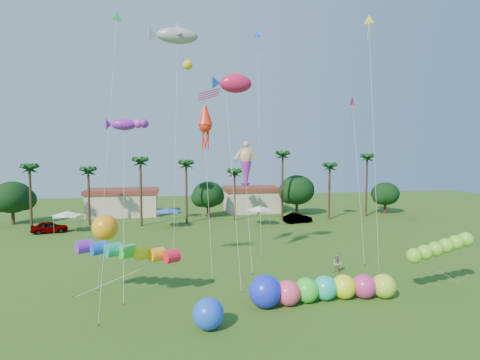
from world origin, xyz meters
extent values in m
plane|color=#285116|center=(0.00, 0.00, 0.00)|extent=(160.00, 160.00, 0.00)
cylinder|color=#3A2819|center=(-26.00, 40.00, 4.50)|extent=(0.36, 0.36, 9.00)
cylinder|color=#3A2819|center=(-18.00, 41.00, 4.25)|extent=(0.36, 0.36, 8.50)
cylinder|color=#3A2819|center=(-10.00, 39.00, 5.00)|extent=(0.36, 0.36, 10.00)
cylinder|color=#3A2819|center=(-3.00, 40.00, 4.75)|extent=(0.36, 0.36, 9.50)
cylinder|color=#3A2819|center=(5.00, 41.00, 4.00)|extent=(0.36, 0.36, 8.00)
cylinder|color=#3A2819|center=(13.00, 40.00, 5.50)|extent=(0.36, 0.36, 11.00)
cylinder|color=#3A2819|center=(21.00, 39.00, 4.50)|extent=(0.36, 0.36, 9.00)
cylinder|color=#3A2819|center=(29.00, 41.00, 5.25)|extent=(0.36, 0.36, 10.50)
sphere|color=#113814|center=(-30.00, 44.00, 4.34)|extent=(5.88, 5.88, 5.88)
sphere|color=#113814|center=(1.00, 45.00, 4.03)|extent=(5.46, 5.46, 5.46)
sphere|color=#113814|center=(17.00, 44.00, 4.65)|extent=(6.30, 6.30, 6.30)
sphere|color=#113814|center=(34.00, 43.00, 3.72)|extent=(5.04, 5.04, 5.04)
cube|color=beige|center=(-14.00, 50.00, 2.00)|extent=(12.00, 7.00, 4.00)
cube|color=beige|center=(10.00, 50.00, 2.00)|extent=(10.00, 7.00, 4.00)
pyramid|color=white|center=(-20.00, 36.00, 2.75)|extent=(3.00, 3.00, 0.60)
pyramid|color=blue|center=(-6.00, 37.00, 2.75)|extent=(3.00, 3.00, 0.60)
pyramid|color=white|center=(8.00, 36.00, 2.75)|extent=(3.00, 3.00, 0.60)
imported|color=#4C4C54|center=(-22.41, 36.16, 0.81)|extent=(5.04, 2.80, 1.62)
imported|color=#4C4C54|center=(14.67, 36.90, 0.76)|extent=(4.85, 2.48, 1.52)
imported|color=gray|center=(9.61, 11.86, 0.86)|extent=(1.06, 0.99, 1.73)
sphere|color=#FE4276|center=(2.74, 5.56, 0.93)|extent=(1.86, 1.86, 1.86)
sphere|color=#3CE435|center=(4.28, 5.86, 0.93)|extent=(1.86, 1.86, 1.86)
sphere|color=#1CC7B6|center=(5.83, 6.02, 0.93)|extent=(1.86, 1.86, 1.86)
sphere|color=#DDFF1A|center=(7.38, 6.00, 0.93)|extent=(1.86, 1.86, 1.86)
sphere|color=#CF3086|center=(8.94, 5.81, 0.93)|extent=(1.86, 1.86, 1.86)
sphere|color=#B0EA34|center=(10.49, 5.55, 0.93)|extent=(1.86, 1.86, 1.86)
sphere|color=#1C2CFC|center=(0.98, 5.53, 1.19)|extent=(2.42, 2.42, 2.38)
sphere|color=blue|center=(-3.43, 2.90, 1.01)|extent=(2.01, 2.01, 2.01)
cylinder|color=red|center=(-7.60, 8.72, 3.26)|extent=(7.62, 3.81, 1.05)
cylinder|color=silver|center=(-9.42, 9.40, 1.63)|extent=(7.54, 1.39, 3.29)
cylinder|color=brown|center=(-13.18, 10.08, 0.08)|extent=(0.08, 0.08, 0.16)
ellipsoid|color=#7AD12E|center=(13.12, 5.66, 3.14)|extent=(6.60, 2.01, 1.42)
cylinder|color=silver|center=(15.95, 6.36, 1.57)|extent=(5.68, 1.44, 3.16)
cylinder|color=brown|center=(18.78, 7.07, 0.08)|extent=(0.08, 0.08, 0.16)
sphere|color=orange|center=(-10.13, 6.64, 6.07)|extent=(1.93, 1.93, 1.76)
cylinder|color=silver|center=(-10.27, 5.66, 3.04)|extent=(0.31, 1.98, 6.08)
cylinder|color=brown|center=(-10.41, 4.69, 0.08)|extent=(0.08, 0.08, 0.16)
cylinder|color=silver|center=(1.84, 14.96, 4.89)|extent=(0.28, 4.23, 9.80)
cylinder|color=brown|center=(1.71, 12.86, 0.08)|extent=(0.08, 0.08, 0.16)
ellipsoid|color=#D2174B|center=(0.30, 13.72, 17.52)|extent=(4.70, 3.07, 1.86)
cylinder|color=silver|center=(0.08, 11.18, 8.76)|extent=(0.47, 5.12, 17.52)
cylinder|color=brown|center=(-0.14, 8.63, 0.08)|extent=(0.08, 0.08, 0.16)
ellipsoid|color=#999DA7|center=(-4.65, 22.24, 24.04)|extent=(6.34, 4.44, 2.14)
cylinder|color=silver|center=(-5.04, 19.62, 12.02)|extent=(0.81, 5.27, 24.04)
cylinder|color=brown|center=(-5.43, 16.99, 0.08)|extent=(0.08, 0.08, 0.16)
cone|color=#FF3114|center=(-2.22, 16.42, 13.87)|extent=(1.83, 1.83, 4.15)
cylinder|color=silver|center=(-2.17, 14.06, 6.94)|extent=(0.13, 4.74, 13.88)
cylinder|color=brown|center=(-2.11, 11.70, 0.08)|extent=(0.08, 0.08, 0.16)
ellipsoid|color=purple|center=(-9.41, 12.68, 13.60)|extent=(4.00, 3.15, 1.37)
cylinder|color=silver|center=(-9.28, 10.23, 6.80)|extent=(0.27, 4.93, 13.61)
cylinder|color=brown|center=(-9.16, 7.78, 0.08)|extent=(0.08, 0.08, 0.16)
cone|color=#F81B3D|center=(14.01, 18.03, 16.82)|extent=(1.20, 1.05, 1.32)
cylinder|color=silver|center=(13.67, 15.73, 8.41)|extent=(0.71, 4.62, 16.83)
cylinder|color=brown|center=(13.33, 13.44, 0.08)|extent=(0.08, 0.08, 0.16)
cone|color=yellow|center=(14.00, 14.96, 24.39)|extent=(1.02, 0.90, 1.13)
cylinder|color=silver|center=(13.62, 12.81, 12.19)|extent=(0.80, 4.33, 24.39)
cylinder|color=brown|center=(13.23, 10.65, 0.08)|extent=(0.08, 0.08, 0.16)
cone|color=#37ED7F|center=(-10.03, 14.56, 22.99)|extent=(1.15, 0.78, 1.18)
cylinder|color=silver|center=(-10.81, 12.90, 11.49)|extent=(1.58, 3.35, 22.99)
cylinder|color=brown|center=(-11.58, 11.24, 0.08)|extent=(0.08, 0.08, 0.16)
cone|color=blue|center=(4.38, 22.28, 24.74)|extent=(1.25, 0.88, 1.29)
cylinder|color=silver|center=(4.11, 20.17, 12.37)|extent=(0.55, 4.24, 24.75)
cylinder|color=brown|center=(3.85, 18.06, 0.08)|extent=(0.08, 0.08, 0.16)
camera|label=1|loc=(-5.77, -20.15, 11.15)|focal=28.00mm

